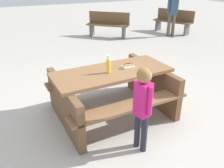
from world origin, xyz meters
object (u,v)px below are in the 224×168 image
at_px(hotdog_tray, 128,66).
at_px(park_bench_near, 173,21).
at_px(child_in_coat, 143,100).
at_px(park_bench_mid, 108,24).
at_px(picnic_table, 112,89).
at_px(bystander_adult, 173,6).
at_px(soda_bottle, 108,65).

height_order(hotdog_tray, park_bench_near, park_bench_near).
bearing_deg(child_in_coat, park_bench_mid, 69.46).
bearing_deg(picnic_table, park_bench_mid, 66.19).
bearing_deg(hotdog_tray, park_bench_near, 44.35).
xyz_separation_m(child_in_coat, park_bench_mid, (2.11, 5.62, -0.28)).
bearing_deg(bystander_adult, hotdog_tray, -135.60).
relative_size(picnic_table, park_bench_mid, 1.35).
distance_m(hotdog_tray, child_in_coat, 0.98).
relative_size(picnic_table, child_in_coat, 1.63).
distance_m(park_bench_near, bystander_adult, 0.86).
distance_m(child_in_coat, park_bench_near, 6.91).
bearing_deg(hotdog_tray, child_in_coat, -108.97).
relative_size(soda_bottle, hotdog_tray, 1.42).
bearing_deg(park_bench_near, picnic_table, -137.51).
xyz_separation_m(picnic_table, park_bench_mid, (2.07, 4.69, 0.00)).
distance_m(soda_bottle, park_bench_near, 6.33).
height_order(park_bench_near, bystander_adult, bystander_adult).
distance_m(soda_bottle, park_bench_mid, 5.23).
relative_size(child_in_coat, bystander_adult, 0.68).
distance_m(park_bench_mid, bystander_adult, 2.35).
bearing_deg(bystander_adult, child_in_coat, -131.62).
height_order(picnic_table, hotdog_tray, hotdog_tray).
distance_m(child_in_coat, bystander_adult, 6.31).
bearing_deg(park_bench_mid, hotdog_tray, -110.85).
xyz_separation_m(park_bench_near, bystander_adult, (-0.43, -0.42, 0.62)).
xyz_separation_m(hotdog_tray, park_bench_near, (4.30, 4.21, -0.33)).
bearing_deg(bystander_adult, picnic_table, -137.66).
relative_size(park_bench_mid, bystander_adult, 0.83).
distance_m(child_in_coat, park_bench_mid, 6.01).
distance_m(picnic_table, hotdog_tray, 0.44).
relative_size(park_bench_near, park_bench_mid, 1.11).
height_order(picnic_table, park_bench_mid, park_bench_mid).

